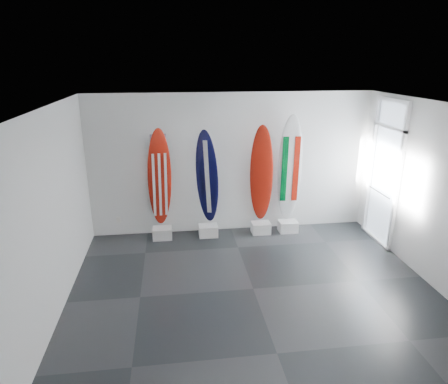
{
  "coord_description": "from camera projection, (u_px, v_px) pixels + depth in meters",
  "views": [
    {
      "loc": [
        -1.24,
        -5.64,
        3.64
      ],
      "look_at": [
        -0.31,
        1.4,
        1.25
      ],
      "focal_mm": 31.88,
      "sensor_mm": 36.0,
      "label": 1
    }
  ],
  "objects": [
    {
      "name": "wall_front",
      "position": [
        310.0,
        295.0,
        3.78
      ],
      "size": [
        6.0,
        0.0,
        6.0
      ],
      "primitive_type": "plane",
      "rotation": [
        -1.57,
        0.0,
        0.0
      ],
      "color": "silver",
      "rests_on": "ground"
    },
    {
      "name": "glass_door",
      "position": [
        384.0,
        175.0,
        7.98
      ],
      "size": [
        0.12,
        1.16,
        2.85
      ],
      "primitive_type": null,
      "color": "white",
      "rests_on": "floor"
    },
    {
      "name": "surfboard_swiss",
      "position": [
        261.0,
        174.0,
        8.41
      ],
      "size": [
        0.55,
        0.44,
        2.15
      ],
      "primitive_type": "ellipsoid",
      "rotation": [
        0.11,
        0.0,
        -0.26
      ],
      "color": "#99170B",
      "rests_on": "display_block_swiss"
    },
    {
      "name": "wall_back",
      "position": [
        231.0,
        164.0,
        8.48
      ],
      "size": [
        6.0,
        0.0,
        6.0
      ],
      "primitive_type": "plane",
      "rotation": [
        1.57,
        0.0,
        0.0
      ],
      "color": "silver",
      "rests_on": "ground"
    },
    {
      "name": "surfboard_italy",
      "position": [
        290.0,
        169.0,
        8.46
      ],
      "size": [
        0.53,
        0.18,
        2.33
      ],
      "primitive_type": "ellipsoid",
      "rotation": [
        0.04,
        0.0,
        -0.03
      ],
      "color": "silver",
      "rests_on": "display_block_italy"
    },
    {
      "name": "ceiling",
      "position": [
        258.0,
        106.0,
        5.66
      ],
      "size": [
        6.0,
        6.0,
        0.0
      ],
      "primitive_type": "plane",
      "rotation": [
        3.14,
        0.0,
        0.0
      ],
      "color": "white",
      "rests_on": "wall_back"
    },
    {
      "name": "balcony",
      "position": [
        438.0,
        214.0,
        8.45
      ],
      "size": [
        2.8,
        2.2,
        1.2
      ],
      "primitive_type": null,
      "color": "slate",
      "rests_on": "ground"
    },
    {
      "name": "wall_outlet",
      "position": [
        118.0,
        220.0,
        8.52
      ],
      "size": [
        0.09,
        0.02,
        0.13
      ],
      "primitive_type": "cube",
      "color": "silver",
      "rests_on": "wall_back"
    },
    {
      "name": "wall_right",
      "position": [
        435.0,
        196.0,
        6.51
      ],
      "size": [
        0.0,
        5.0,
        5.0
      ],
      "primitive_type": "plane",
      "rotation": [
        1.57,
        0.0,
        -1.57
      ],
      "color": "silver",
      "rests_on": "ground"
    },
    {
      "name": "display_block_navy",
      "position": [
        208.0,
        231.0,
        8.55
      ],
      "size": [
        0.4,
        0.3,
        0.24
      ],
      "primitive_type": "cube",
      "color": "silver",
      "rests_on": "floor"
    },
    {
      "name": "display_block_swiss",
      "position": [
        261.0,
        228.0,
        8.7
      ],
      "size": [
        0.4,
        0.3,
        0.24
      ],
      "primitive_type": "cube",
      "color": "silver",
      "rests_on": "floor"
    },
    {
      "name": "floor",
      "position": [
        253.0,
        289.0,
        6.61
      ],
      "size": [
        6.0,
        6.0,
        0.0
      ],
      "primitive_type": "plane",
      "color": "black",
      "rests_on": "ground"
    },
    {
      "name": "display_block_usa",
      "position": [
        162.0,
        233.0,
        8.43
      ],
      "size": [
        0.4,
        0.3,
        0.24
      ],
      "primitive_type": "cube",
      "color": "silver",
      "rests_on": "floor"
    },
    {
      "name": "surfboard_usa",
      "position": [
        160.0,
        178.0,
        8.15
      ],
      "size": [
        0.54,
        0.46,
        2.14
      ],
      "primitive_type": "ellipsoid",
      "rotation": [
        0.14,
        0.0,
        0.15
      ],
      "color": "#99170B",
      "rests_on": "display_block_usa"
    },
    {
      "name": "wall_left",
      "position": [
        53.0,
        214.0,
        5.76
      ],
      "size": [
        0.0,
        5.0,
        5.0
      ],
      "primitive_type": "plane",
      "rotation": [
        1.57,
        0.0,
        1.57
      ],
      "color": "silver",
      "rests_on": "ground"
    },
    {
      "name": "display_block_italy",
      "position": [
        288.0,
        226.0,
        8.77
      ],
      "size": [
        0.4,
        0.3,
        0.24
      ],
      "primitive_type": "cube",
      "color": "silver",
      "rests_on": "floor"
    },
    {
      "name": "surfboard_navy",
      "position": [
        207.0,
        178.0,
        8.28
      ],
      "size": [
        0.59,
        0.56,
        2.09
      ],
      "primitive_type": "ellipsoid",
      "rotation": [
        0.16,
        0.0,
        -0.38
      ],
      "color": "black",
      "rests_on": "display_block_navy"
    }
  ]
}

